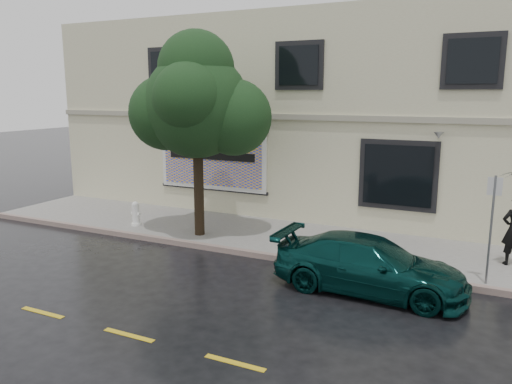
% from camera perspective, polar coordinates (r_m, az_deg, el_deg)
% --- Properties ---
extents(ground, '(90.00, 90.00, 0.00)m').
position_cam_1_polar(ground, '(12.40, -3.78, -9.33)').
color(ground, black).
rests_on(ground, ground).
extents(sidewalk, '(20.00, 3.50, 0.15)m').
position_cam_1_polar(sidewalk, '(15.14, 2.30, -5.18)').
color(sidewalk, '#9F9B96').
rests_on(sidewalk, ground).
extents(curb, '(20.00, 0.18, 0.16)m').
position_cam_1_polar(curb, '(13.62, -0.65, -7.06)').
color(curb, gray).
rests_on(curb, ground).
extents(road_marking, '(19.00, 0.12, 0.01)m').
position_cam_1_polar(road_marking, '(9.77, -14.32, -15.56)').
color(road_marking, gold).
rests_on(road_marking, ground).
extents(building, '(20.00, 8.12, 7.00)m').
position_cam_1_polar(building, '(19.94, 9.06, 8.66)').
color(building, beige).
rests_on(building, ground).
extents(billboard, '(4.30, 0.16, 2.20)m').
position_cam_1_polar(billboard, '(17.62, -5.06, 3.70)').
color(billboard, white).
rests_on(billboard, ground).
extents(car, '(4.29, 2.00, 1.23)m').
position_cam_1_polar(car, '(11.43, 12.82, -8.12)').
color(car, '#08312E').
rests_on(car, ground).
extents(street_tree, '(3.05, 3.05, 5.38)m').
position_cam_1_polar(street_tree, '(14.67, -6.78, 9.74)').
color(street_tree, '#302415').
rests_on(street_tree, sidewalk).
extents(fire_hydrant, '(0.32, 0.30, 0.79)m').
position_cam_1_polar(fire_hydrant, '(16.53, -13.58, -2.43)').
color(fire_hydrant, white).
rests_on(fire_hydrant, sidewalk).
extents(sign_pole, '(0.30, 0.05, 2.46)m').
position_cam_1_polar(sign_pole, '(12.09, 25.34, -2.84)').
color(sign_pole, gray).
rests_on(sign_pole, sidewalk).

